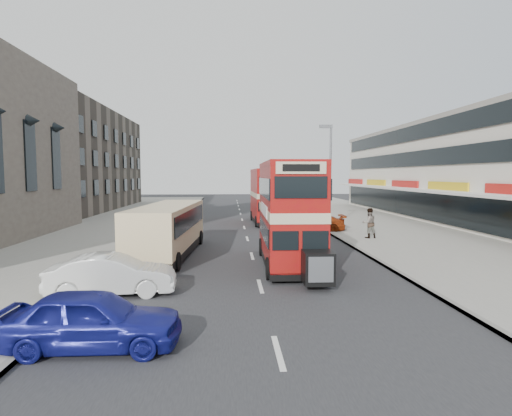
# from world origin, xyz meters

# --- Properties ---
(ground) EXTENTS (160.00, 160.00, 0.00)m
(ground) POSITION_xyz_m (0.00, 0.00, 0.00)
(ground) COLOR #28282B
(ground) RESTS_ON ground
(road_surface) EXTENTS (12.00, 90.00, 0.01)m
(road_surface) POSITION_xyz_m (0.00, 20.00, 0.01)
(road_surface) COLOR #28282B
(road_surface) RESTS_ON ground
(pavement_right) EXTENTS (12.00, 90.00, 0.15)m
(pavement_right) POSITION_xyz_m (12.00, 20.00, 0.07)
(pavement_right) COLOR gray
(pavement_right) RESTS_ON ground
(pavement_left) EXTENTS (12.00, 90.00, 0.15)m
(pavement_left) POSITION_xyz_m (-12.00, 20.00, 0.07)
(pavement_left) COLOR gray
(pavement_left) RESTS_ON ground
(kerb_left) EXTENTS (0.20, 90.00, 0.16)m
(kerb_left) POSITION_xyz_m (-6.10, 20.00, 0.07)
(kerb_left) COLOR gray
(kerb_left) RESTS_ON ground
(kerb_right) EXTENTS (0.20, 90.00, 0.16)m
(kerb_right) POSITION_xyz_m (6.10, 20.00, 0.07)
(kerb_right) COLOR gray
(kerb_right) RESTS_ON ground
(brick_terrace) EXTENTS (14.00, 28.00, 12.00)m
(brick_terrace) POSITION_xyz_m (-22.00, 38.00, 6.00)
(brick_terrace) COLOR #66594C
(brick_terrace) RESTS_ON ground
(commercial_row) EXTENTS (9.90, 46.20, 9.30)m
(commercial_row) POSITION_xyz_m (19.95, 22.00, 4.70)
(commercial_row) COLOR beige
(commercial_row) RESTS_ON ground
(street_lamp) EXTENTS (1.00, 0.20, 8.12)m
(street_lamp) POSITION_xyz_m (6.52, 18.00, 4.78)
(street_lamp) COLOR slate
(street_lamp) RESTS_ON ground
(bus_main) EXTENTS (2.49, 8.63, 4.73)m
(bus_main) POSITION_xyz_m (1.62, 5.68, 2.49)
(bus_main) COLOR black
(bus_main) RESTS_ON ground
(bus_second) EXTENTS (2.50, 8.48, 4.66)m
(bus_second) POSITION_xyz_m (2.09, 22.97, 2.45)
(bus_second) COLOR black
(bus_second) RESTS_ON ground
(coach) EXTENTS (3.07, 9.64, 2.51)m
(coach) POSITION_xyz_m (-4.43, 8.47, 1.48)
(coach) COLOR black
(coach) RESTS_ON ground
(car_left_near) EXTENTS (4.39, 1.82, 1.49)m
(car_left_near) POSITION_xyz_m (-4.55, -3.49, 0.74)
(car_left_near) COLOR navy
(car_left_near) RESTS_ON ground
(car_left_front) EXTENTS (4.54, 1.91, 1.46)m
(car_left_front) POSITION_xyz_m (-5.37, 1.21, 0.73)
(car_left_front) COLOR silver
(car_left_front) RESTS_ON ground
(car_right_a) EXTENTS (4.72, 2.13, 1.34)m
(car_right_a) POSITION_xyz_m (5.14, 16.98, 0.67)
(car_right_a) COLOR #9E340F
(car_right_a) RESTS_ON ground
(car_right_b) EXTENTS (4.00, 2.11, 1.07)m
(car_right_b) POSITION_xyz_m (5.32, 23.36, 0.54)
(car_right_b) COLOR orange
(car_right_b) RESTS_ON ground
(car_right_c) EXTENTS (4.38, 1.86, 1.48)m
(car_right_c) POSITION_xyz_m (4.49, 30.27, 0.74)
(car_right_c) COLOR #618FC3
(car_right_c) RESTS_ON ground
(pedestrian_near) EXTENTS (0.80, 0.60, 2.00)m
(pedestrian_near) POSITION_xyz_m (7.98, 12.92, 1.15)
(pedestrian_near) COLOR gray
(pedestrian_near) RESTS_ON pavement_right
(pedestrian_far) EXTENTS (1.13, 0.64, 1.81)m
(pedestrian_far) POSITION_xyz_m (8.70, 31.26, 1.06)
(pedestrian_far) COLOR gray
(pedestrian_far) RESTS_ON pavement_right
(cyclist) EXTENTS (0.83, 1.97, 2.26)m
(cyclist) POSITION_xyz_m (3.63, 21.70, 0.76)
(cyclist) COLOR gray
(cyclist) RESTS_ON ground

